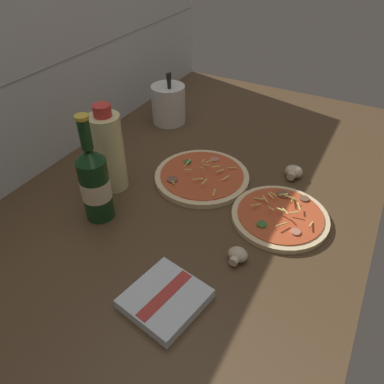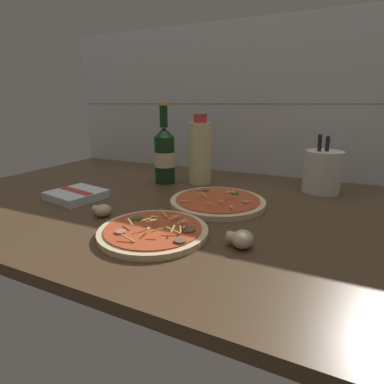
% 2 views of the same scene
% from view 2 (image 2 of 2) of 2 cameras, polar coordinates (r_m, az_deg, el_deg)
% --- Properties ---
extents(counter_slab, '(1.60, 0.90, 0.03)m').
position_cam_2_polar(counter_slab, '(0.86, 0.23, -3.02)').
color(counter_slab, '#4C3823').
rests_on(counter_slab, ground).
extents(tile_backsplash, '(1.60, 0.01, 0.60)m').
position_cam_2_polar(tile_backsplash, '(1.24, 9.49, 16.29)').
color(tile_backsplash, silver).
rests_on(tile_backsplash, ground).
extents(pizza_near, '(0.24, 0.24, 0.04)m').
position_cam_2_polar(pizza_near, '(0.66, -7.35, -7.39)').
color(pizza_near, beige).
rests_on(pizza_near, counter_slab).
extents(pizza_far, '(0.27, 0.27, 0.05)m').
position_cam_2_polar(pizza_far, '(0.85, 4.90, -1.84)').
color(pizza_far, beige).
rests_on(pizza_far, counter_slab).
extents(beer_bottle, '(0.07, 0.07, 0.28)m').
position_cam_2_polar(beer_bottle, '(1.07, -5.24, 7.11)').
color(beer_bottle, '#143819').
rests_on(beer_bottle, counter_slab).
extents(oil_bottle, '(0.08, 0.08, 0.24)m').
position_cam_2_polar(oil_bottle, '(1.06, 1.54, 7.59)').
color(oil_bottle, beige).
rests_on(oil_bottle, counter_slab).
extents(mushroom_left, '(0.05, 0.05, 0.04)m').
position_cam_2_polar(mushroom_left, '(0.61, 9.36, -8.80)').
color(mushroom_left, beige).
rests_on(mushroom_left, counter_slab).
extents(mushroom_right, '(0.05, 0.04, 0.03)m').
position_cam_2_polar(mushroom_right, '(0.79, -16.72, -3.36)').
color(mushroom_right, beige).
rests_on(mushroom_right, counter_slab).
extents(utensil_crock, '(0.12, 0.12, 0.18)m').
position_cam_2_polar(utensil_crock, '(1.04, 23.59, 3.63)').
color(utensil_crock, silver).
rests_on(utensil_crock, counter_slab).
extents(dish_towel, '(0.17, 0.16, 0.03)m').
position_cam_2_polar(dish_towel, '(0.96, -21.17, -0.51)').
color(dish_towel, silver).
rests_on(dish_towel, counter_slab).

